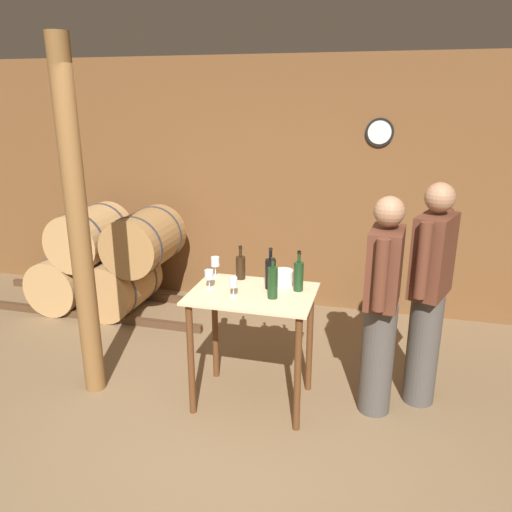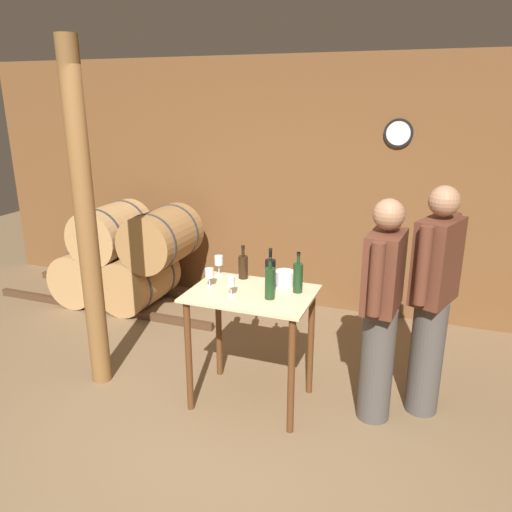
% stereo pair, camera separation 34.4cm
% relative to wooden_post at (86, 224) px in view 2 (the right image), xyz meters
% --- Properties ---
extents(ground_plane, '(14.00, 14.00, 0.00)m').
position_rel_wooden_post_xyz_m(ground_plane, '(1.31, -0.57, -1.35)').
color(ground_plane, brown).
extents(back_wall, '(8.40, 0.08, 2.70)m').
position_rel_wooden_post_xyz_m(back_wall, '(1.31, 2.18, 0.00)').
color(back_wall, brown).
rests_on(back_wall, ground_plane).
extents(barrel_rack, '(2.77, 0.82, 1.15)m').
position_rel_wooden_post_xyz_m(barrel_rack, '(-0.74, 1.49, -0.79)').
color(barrel_rack, '#4C331E').
rests_on(barrel_rack, ground_plane).
extents(tasting_table, '(0.91, 0.66, 0.91)m').
position_rel_wooden_post_xyz_m(tasting_table, '(1.29, 0.16, -0.64)').
color(tasting_table, beige).
rests_on(tasting_table, ground_plane).
extents(wooden_post, '(0.16, 0.16, 2.70)m').
position_rel_wooden_post_xyz_m(wooden_post, '(0.00, 0.00, 0.00)').
color(wooden_post, brown).
rests_on(wooden_post, ground_plane).
extents(wine_bottle_far_left, '(0.07, 0.07, 0.27)m').
position_rel_wooden_post_xyz_m(wine_bottle_far_left, '(1.13, 0.42, -0.34)').
color(wine_bottle_far_left, black).
rests_on(wine_bottle_far_left, tasting_table).
extents(wine_bottle_left, '(0.08, 0.08, 0.32)m').
position_rel_wooden_post_xyz_m(wine_bottle_left, '(1.40, 0.27, -0.32)').
color(wine_bottle_left, black).
rests_on(wine_bottle_left, tasting_table).
extents(wine_bottle_center, '(0.07, 0.07, 0.30)m').
position_rel_wooden_post_xyz_m(wine_bottle_center, '(1.46, 0.09, -0.31)').
color(wine_bottle_center, '#193819').
rests_on(wine_bottle_center, tasting_table).
extents(wine_bottle_right, '(0.07, 0.07, 0.31)m').
position_rel_wooden_post_xyz_m(wine_bottle_right, '(1.61, 0.28, -0.32)').
color(wine_bottle_right, '#193819').
rests_on(wine_bottle_right, tasting_table).
extents(wine_glass_near_left, '(0.07, 0.07, 0.16)m').
position_rel_wooden_post_xyz_m(wine_glass_near_left, '(0.92, 0.41, -0.32)').
color(wine_glass_near_left, silver).
rests_on(wine_glass_near_left, tasting_table).
extents(wine_glass_near_center, '(0.07, 0.07, 0.15)m').
position_rel_wooden_post_xyz_m(wine_glass_near_center, '(0.96, 0.15, -0.33)').
color(wine_glass_near_center, silver).
rests_on(wine_glass_near_center, tasting_table).
extents(wine_glass_near_right, '(0.06, 0.06, 0.15)m').
position_rel_wooden_post_xyz_m(wine_glass_near_right, '(1.19, 0.03, -0.33)').
color(wine_glass_near_right, silver).
rests_on(wine_glass_near_right, tasting_table).
extents(ice_bucket, '(0.15, 0.15, 0.12)m').
position_rel_wooden_post_xyz_m(ice_bucket, '(1.48, 0.38, -0.38)').
color(ice_bucket, white).
rests_on(ice_bucket, tasting_table).
extents(person_host, '(0.25, 0.59, 1.65)m').
position_rel_wooden_post_xyz_m(person_host, '(2.22, 0.28, -0.48)').
color(person_host, '#4C4742').
rests_on(person_host, ground_plane).
extents(person_visitor_with_scarf, '(0.34, 0.56, 1.72)m').
position_rel_wooden_post_xyz_m(person_visitor_with_scarf, '(2.55, 0.50, -0.44)').
color(person_visitor_with_scarf, '#4C4742').
rests_on(person_visitor_with_scarf, ground_plane).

